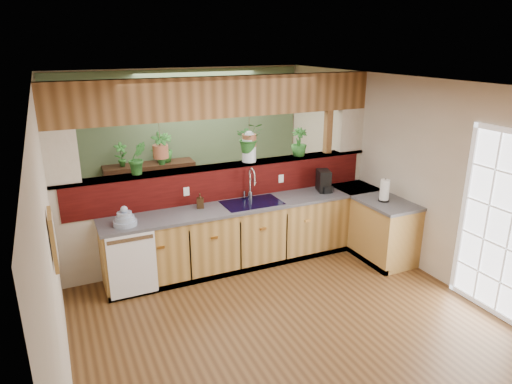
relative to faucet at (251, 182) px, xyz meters
name	(u,v)px	position (x,y,z in m)	size (l,w,h in m)	color
ground	(266,297)	(-0.31, -1.13, -1.15)	(4.60, 7.00, 0.01)	#513319
ceiling	(268,84)	(-0.31, -1.13, 1.45)	(4.60, 7.00, 0.01)	brown
wall_back	(182,142)	(-0.31, 2.37, 0.15)	(4.60, 0.02, 2.60)	beige
wall_left	(51,232)	(-2.61, -1.13, 0.15)	(0.02, 7.00, 2.60)	beige
wall_right	(419,176)	(1.99, -1.13, 0.15)	(0.02, 7.00, 2.60)	beige
pass_through_partition	(227,178)	(-0.28, 0.22, 0.04)	(4.60, 0.21, 2.60)	beige
pass_through_ledge	(225,166)	(-0.31, 0.22, 0.22)	(4.60, 0.21, 0.04)	brown
header_beam	(223,97)	(-0.31, 0.22, 1.18)	(4.60, 0.15, 0.55)	brown
sage_backwall	(183,142)	(-0.31, 2.35, 0.15)	(4.55, 0.02, 2.55)	#4B6242
countertop	(292,229)	(0.53, -0.26, -0.70)	(4.14, 1.52, 0.90)	olive
dishwasher	(133,265)	(-1.79, -0.47, -0.69)	(0.58, 0.03, 0.82)	white
navy_sink	(252,208)	(-0.06, -0.16, -0.33)	(0.82, 0.50, 0.18)	black
french_door	(498,227)	(1.96, -2.43, -0.10)	(0.06, 1.02, 2.16)	white
framed_print	(53,239)	(-2.58, -1.93, 0.40)	(0.04, 0.35, 0.45)	olive
faucet	(251,182)	(0.00, 0.00, 0.00)	(0.20, 0.20, 0.47)	#B7B7B2
dish_stack	(125,219)	(-1.79, -0.25, -0.17)	(0.28, 0.28, 0.25)	#8C9BB5
soap_dispenser	(200,201)	(-0.77, -0.05, -0.15)	(0.09, 0.09, 0.20)	#3D2916
coffee_maker	(324,182)	(1.13, -0.13, -0.10)	(0.17, 0.29, 0.32)	black
paper_towel	(385,191)	(1.66, -0.86, -0.10)	(0.16, 0.16, 0.33)	black
glass_jar	(249,146)	(0.07, 0.22, 0.46)	(0.20, 0.20, 0.44)	silver
ledge_plant_left	(137,158)	(-1.50, 0.22, 0.46)	(0.24, 0.19, 0.43)	#225B1F
ledge_plant_right	(299,142)	(0.89, 0.22, 0.45)	(0.23, 0.23, 0.42)	#225B1F
hanging_plant_a	(160,138)	(-1.20, 0.22, 0.69)	(0.25, 0.20, 0.56)	brown
hanging_plant_b	(249,124)	(0.07, 0.22, 0.78)	(0.45, 0.41, 0.55)	brown
shelving_console	(151,192)	(-0.99, 2.12, -0.65)	(1.55, 0.41, 1.04)	black
shelf_plant_a	(121,155)	(-1.44, 2.12, 0.08)	(0.22, 0.15, 0.42)	#225B1F
shelf_plant_b	(164,148)	(-0.71, 2.12, 0.12)	(0.28, 0.28, 0.50)	#225B1F
floor_plant	(250,198)	(0.59, 1.38, -0.77)	(0.69, 0.60, 0.77)	#225B1F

